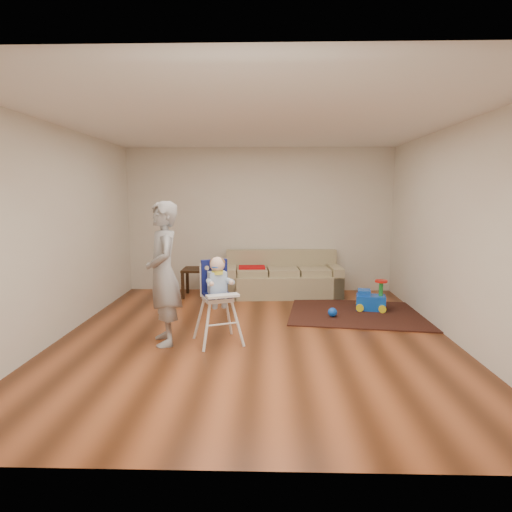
{
  "coord_description": "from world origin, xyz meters",
  "views": [
    {
      "loc": [
        0.16,
        -5.36,
        1.83
      ],
      "look_at": [
        0.0,
        0.4,
        1.0
      ],
      "focal_mm": 30.0,
      "sensor_mm": 36.0,
      "label": 1
    }
  ],
  "objects_px": {
    "toy_ball": "(333,312)",
    "sofa": "(283,274)",
    "ride_on_toy": "(371,295)",
    "adult": "(163,274)",
    "high_chair": "(218,301)",
    "side_table": "(197,282)"
  },
  "relations": [
    {
      "from": "toy_ball",
      "to": "adult",
      "type": "relative_size",
      "value": 0.08
    },
    {
      "from": "side_table",
      "to": "high_chair",
      "type": "xyz_separation_m",
      "value": [
        0.66,
        -2.44,
        0.27
      ]
    },
    {
      "from": "side_table",
      "to": "sofa",
      "type": "bearing_deg",
      "value": 3.76
    },
    {
      "from": "ride_on_toy",
      "to": "toy_ball",
      "type": "relative_size",
      "value": 3.55
    },
    {
      "from": "side_table",
      "to": "high_chair",
      "type": "distance_m",
      "value": 2.55
    },
    {
      "from": "sofa",
      "to": "toy_ball",
      "type": "relative_size",
      "value": 15.42
    },
    {
      "from": "toy_ball",
      "to": "high_chair",
      "type": "xyz_separation_m",
      "value": [
        -1.59,
        -1.12,
        0.44
      ]
    },
    {
      "from": "sofa",
      "to": "adult",
      "type": "xyz_separation_m",
      "value": [
        -1.55,
        -2.58,
        0.48
      ]
    },
    {
      "from": "high_chair",
      "to": "adult",
      "type": "xyz_separation_m",
      "value": [
        -0.66,
        -0.03,
        0.35
      ]
    },
    {
      "from": "sofa",
      "to": "ride_on_toy",
      "type": "bearing_deg",
      "value": -40.29
    },
    {
      "from": "toy_ball",
      "to": "side_table",
      "type": "bearing_deg",
      "value": 149.41
    },
    {
      "from": "side_table",
      "to": "toy_ball",
      "type": "bearing_deg",
      "value": -30.59
    },
    {
      "from": "ride_on_toy",
      "to": "high_chair",
      "type": "xyz_separation_m",
      "value": [
        -2.25,
        -1.54,
        0.26
      ]
    },
    {
      "from": "high_chair",
      "to": "adult",
      "type": "bearing_deg",
      "value": 160.69
    },
    {
      "from": "side_table",
      "to": "high_chair",
      "type": "bearing_deg",
      "value": -74.95
    },
    {
      "from": "toy_ball",
      "to": "adult",
      "type": "bearing_deg",
      "value": -152.83
    },
    {
      "from": "ride_on_toy",
      "to": "adult",
      "type": "bearing_deg",
      "value": -141.05
    },
    {
      "from": "side_table",
      "to": "toy_ball",
      "type": "relative_size",
      "value": 3.7
    },
    {
      "from": "toy_ball",
      "to": "high_chair",
      "type": "bearing_deg",
      "value": -144.87
    },
    {
      "from": "side_table",
      "to": "high_chair",
      "type": "relative_size",
      "value": 0.47
    },
    {
      "from": "side_table",
      "to": "adult",
      "type": "xyz_separation_m",
      "value": [
        0.0,
        -2.48,
        0.62
      ]
    },
    {
      "from": "toy_ball",
      "to": "sofa",
      "type": "bearing_deg",
      "value": 116.0
    }
  ]
}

